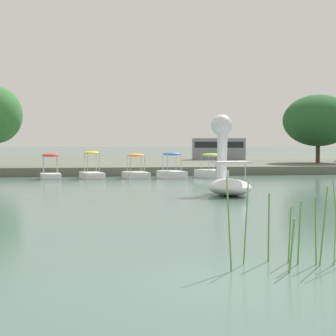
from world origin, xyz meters
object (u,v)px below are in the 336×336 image
Objects in this scene: pedal_boat_orange at (136,171)px; parked_van at (218,148)px; pedal_boat_red at (50,171)px; swan_boat at (227,171)px; pedal_boat_yellow at (92,171)px; pedal_boat_blue at (172,171)px; pedal_boat_lime at (211,170)px; tree_broadleaf_left at (318,121)px.

parked_van reaches higher than pedal_boat_orange.
pedal_boat_red is 21.35m from parked_van.
swan_boat reaches higher than pedal_boat_red.
pedal_boat_red is at bearing 125.69° from swan_boat.
swan_boat is 28.09m from parked_van.
pedal_boat_red is 0.38× the size of parked_van.
pedal_boat_orange is 0.95× the size of pedal_boat_yellow.
pedal_boat_orange is (-2.08, 0.24, -0.02)m from pedal_boat_blue.
pedal_boat_blue is 1.22× the size of pedal_boat_red.
pedal_boat_yellow is at bearing -178.83° from pedal_boat_lime.
swan_boat is 11.17m from pedal_boat_lime.
tree_broadleaf_left reaches higher than pedal_boat_red.
pedal_boat_lime is at bearing 82.00° from swan_boat.
pedal_boat_blue reaches higher than pedal_boat_red.
tree_broadleaf_left is at bearing -56.20° from parked_van.
pedal_boat_orange is 0.46× the size of parked_van.
pedal_boat_lime is 12.91m from tree_broadleaf_left.
pedal_boat_orange is at bearing 173.53° from pedal_boat_blue.
pedal_boat_red is at bearing -178.43° from pedal_boat_orange.
swan_boat is 22.19m from tree_broadleaf_left.
pedal_boat_blue is at bearing -6.47° from pedal_boat_orange.
swan_boat is 1.48× the size of pedal_boat_orange.
swan_boat is at bearing -101.24° from parked_van.
pedal_boat_yellow is at bearing -123.31° from parked_van.
tree_broadleaf_left reaches higher than pedal_boat_yellow.
tree_broadleaf_left is 10.57m from parked_van.
pedal_boat_red reaches higher than pedal_boat_orange.
pedal_boat_yellow is 0.37× the size of tree_broadleaf_left.
pedal_boat_lime is 1.05× the size of pedal_boat_yellow.
parked_van is (8.39, 16.54, 1.17)m from pedal_boat_orange.
pedal_boat_orange is 2.54m from pedal_boat_yellow.
pedal_boat_yellow reaches higher than pedal_boat_red.
pedal_boat_orange is at bearing 1.57° from pedal_boat_red.
pedal_boat_orange is (-4.47, -0.04, -0.02)m from pedal_boat_lime.
pedal_boat_blue is at bearing -0.84° from pedal_boat_red.
pedal_boat_yellow is at bearing 178.30° from pedal_boat_blue.
tree_broadleaf_left is 1.30× the size of parked_van.
pedal_boat_red is at bearing -128.54° from parked_van.
pedal_boat_orange is 4.89m from pedal_boat_red.
pedal_boat_blue is 4.62m from pedal_boat_yellow.
swan_boat is at bearing -63.42° from pedal_boat_yellow.
pedal_boat_orange is at bearing -179.43° from pedal_boat_lime.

